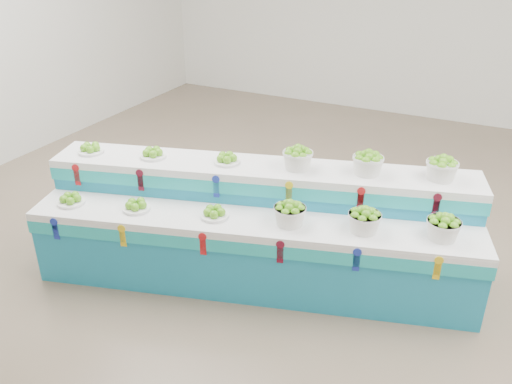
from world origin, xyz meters
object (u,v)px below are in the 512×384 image
Objects in this scene: display_stand at (256,227)px; plate_upper_mid at (153,152)px; basket_upper_right at (442,168)px; basket_lower_left at (290,213)px.

plate_upper_mid is (-1.06, -0.04, 0.56)m from display_stand.
display_stand is 14.48× the size of basket_upper_right.
basket_upper_right is (2.51, 0.70, 0.05)m from plate_upper_mid.
basket_lower_left is at bearing -36.18° from display_stand.
basket_upper_right reaches higher than basket_lower_left.
display_stand is 14.48× the size of basket_lower_left.
basket_upper_right is (1.45, 0.66, 0.61)m from display_stand.
basket_lower_left is 1.47m from plate_upper_mid.
plate_upper_mid reaches higher than display_stand.
display_stand is at bearing -155.49° from basket_upper_right.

